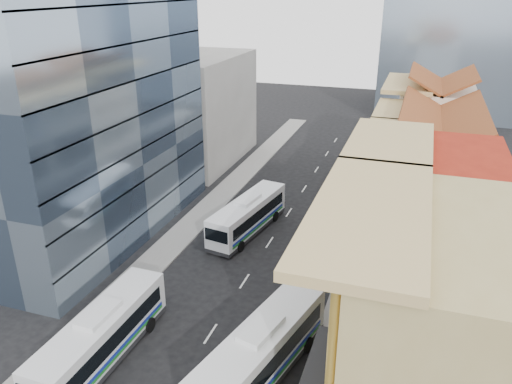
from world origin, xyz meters
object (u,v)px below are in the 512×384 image
(shophouse_tan, at_px, (434,331))
(bus_left_near, at_px, (102,335))
(bus_left_far, at_px, (248,215))
(office_tower, at_px, (75,76))
(bus_right, at_px, (261,352))

(shophouse_tan, height_order, bus_left_near, shophouse_tan)
(bus_left_near, bearing_deg, bus_left_far, 82.96)
(bus_left_near, relative_size, bus_left_far, 1.02)
(bus_left_near, xyz_separation_m, bus_left_far, (2.85, 19.89, -0.03))
(bus_left_far, bearing_deg, office_tower, -153.27)
(shophouse_tan, xyz_separation_m, office_tower, (-31.00, 14.00, 9.00))
(shophouse_tan, bearing_deg, office_tower, 155.70)
(bus_left_near, bearing_deg, shophouse_tan, 5.43)
(office_tower, bearing_deg, bus_left_near, -53.39)
(shophouse_tan, xyz_separation_m, bus_right, (-9.40, 0.19, -4.05))
(shophouse_tan, bearing_deg, bus_right, 178.85)
(office_tower, xyz_separation_m, bus_left_near, (11.50, -15.48, -13.14))
(bus_left_far, height_order, bus_right, bus_right)
(office_tower, height_order, bus_left_near, office_tower)
(bus_left_near, bearing_deg, office_tower, 127.71)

